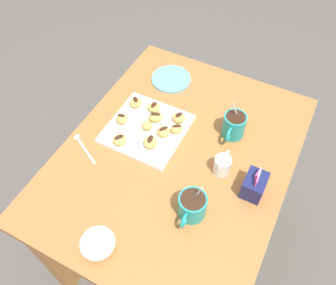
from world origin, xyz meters
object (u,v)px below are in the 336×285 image
at_px(coffee_mug_teal_left, 234,125).
at_px(beignet_3, 120,140).
at_px(sugar_caddy, 254,185).
at_px(beignet_1, 177,129).
at_px(beignet_0, 147,126).
at_px(beignet_2, 154,108).
at_px(dining_table, 176,174).
at_px(pastry_plate_square, 147,129).
at_px(coffee_mug_teal_right, 192,206).
at_px(saucer_sky_left, 171,79).
at_px(beignet_7, 179,118).
at_px(beignet_5, 150,142).
at_px(beignet_4, 136,103).
at_px(beignet_6, 122,119).
at_px(beignet_9, 156,117).
at_px(beignet_8, 164,132).
at_px(ice_cream_bowl, 97,242).
at_px(cream_pitcher_white, 222,164).

height_order(coffee_mug_teal_left, beignet_3, coffee_mug_teal_left).
distance_m(sugar_caddy, beignet_1, 0.36).
relative_size(beignet_0, beignet_2, 0.75).
bearing_deg(beignet_1, beignet_3, -48.71).
height_order(dining_table, beignet_2, beignet_2).
distance_m(pastry_plate_square, coffee_mug_teal_right, 0.39).
height_order(saucer_sky_left, beignet_7, beignet_7).
height_order(sugar_caddy, beignet_1, sugar_caddy).
bearing_deg(coffee_mug_teal_right, beignet_1, -145.27).
distance_m(coffee_mug_teal_left, beignet_5, 0.32).
relative_size(pastry_plate_square, beignet_1, 5.92).
bearing_deg(beignet_2, beignet_4, -81.58).
relative_size(beignet_6, beignet_9, 0.79).
relative_size(dining_table, beignet_7, 19.82).
bearing_deg(beignet_0, beignet_8, 93.15).
height_order(beignet_4, beignet_5, beignet_5).
height_order(saucer_sky_left, beignet_4, beignet_4).
bearing_deg(sugar_caddy, dining_table, -93.92).
xyz_separation_m(coffee_mug_teal_left, beignet_1, (0.10, -0.19, -0.02)).
height_order(coffee_mug_teal_right, beignet_5, coffee_mug_teal_right).
relative_size(beignet_4, beignet_5, 0.93).
relative_size(dining_table, pastry_plate_square, 3.60).
relative_size(coffee_mug_teal_left, beignet_9, 2.69).
bearing_deg(beignet_0, pastry_plate_square, -127.24).
height_order(coffee_mug_teal_right, beignet_6, coffee_mug_teal_right).
relative_size(coffee_mug_teal_right, beignet_4, 2.78).
distance_m(coffee_mug_teal_right, saucer_sky_left, 0.64).
bearing_deg(coffee_mug_teal_left, beignet_4, -82.48).
bearing_deg(beignet_0, beignet_5, 37.70).
bearing_deg(beignet_5, sugar_caddy, 89.73).
distance_m(beignet_2, beignet_7, 0.11).
distance_m(coffee_mug_teal_left, ice_cream_bowl, 0.64).
xyz_separation_m(cream_pitcher_white, beignet_2, (-0.13, -0.35, -0.01)).
relative_size(beignet_5, beignet_7, 1.02).
bearing_deg(sugar_caddy, saucer_sky_left, -126.47).
height_order(beignet_5, beignet_8, beignet_5).
relative_size(ice_cream_bowl, beignet_4, 2.21).
xyz_separation_m(pastry_plate_square, saucer_sky_left, (-0.30, -0.05, -0.00)).
bearing_deg(saucer_sky_left, beignet_4, -12.85).
bearing_deg(coffee_mug_teal_left, beignet_1, -62.51).
bearing_deg(beignet_8, coffee_mug_teal_left, 120.56).
height_order(ice_cream_bowl, beignet_7, ice_cream_bowl).
relative_size(cream_pitcher_white, beignet_6, 2.37).
xyz_separation_m(beignet_1, beignet_7, (-0.05, -0.02, 0.00)).
relative_size(pastry_plate_square, saucer_sky_left, 1.67).
bearing_deg(sugar_caddy, beignet_4, -105.46).
distance_m(cream_pitcher_white, beignet_6, 0.43).
xyz_separation_m(beignet_2, beignet_4, (0.01, -0.08, 0.00)).
height_order(pastry_plate_square, saucer_sky_left, pastry_plate_square).
bearing_deg(coffee_mug_teal_right, beignet_0, -128.37).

